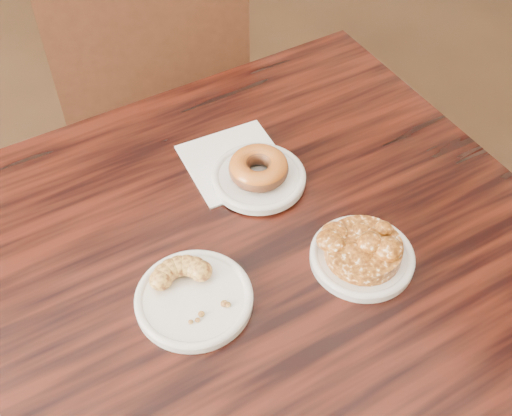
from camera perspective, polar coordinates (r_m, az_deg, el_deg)
floor at (r=1.70m, az=-10.82°, el=-16.40°), size 5.00×5.00×0.00m
cafe_table at (r=1.28m, az=1.29°, el=-14.01°), size 0.93×0.93×0.75m
chair_far at (r=1.74m, az=-9.28°, el=10.06°), size 0.60×0.60×0.90m
napkin at (r=1.09m, az=-1.89°, el=4.12°), size 0.18×0.18×0.00m
plate_donut at (r=1.05m, az=0.23°, el=2.69°), size 0.15×0.15×0.01m
plate_cruller at (r=0.91m, az=-5.53°, el=-8.07°), size 0.17×0.17×0.01m
plate_fritter at (r=0.96m, az=9.39°, el=-4.35°), size 0.15×0.15×0.01m
glazed_donut at (r=1.04m, az=0.23°, el=3.58°), size 0.10×0.10×0.03m
apple_fritter at (r=0.94m, az=9.57°, el=-3.45°), size 0.15×0.15×0.04m
cruller_fragment at (r=0.90m, az=-5.63°, el=-7.33°), size 0.11×0.11×0.03m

